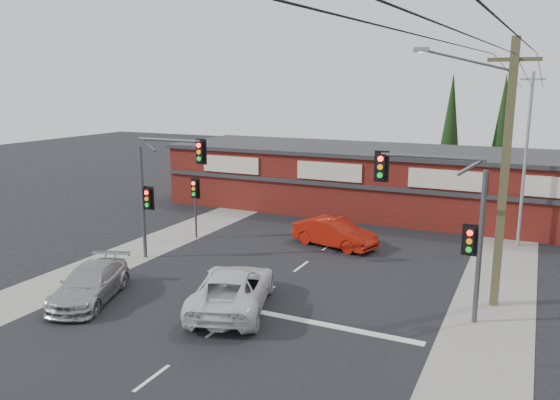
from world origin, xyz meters
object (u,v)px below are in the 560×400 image
at_px(white_suv, 233,289).
at_px(red_sedan, 334,233).
at_px(shop_building, 363,178).
at_px(utility_pole, 501,166).
at_px(silver_suv, 90,284).

bearing_deg(white_suv, red_sedan, -112.82).
distance_m(red_sedan, shop_building, 9.44).
bearing_deg(utility_pole, white_suv, -152.45).
xyz_separation_m(silver_suv, utility_pole, (14.26, 6.30, 4.71)).
bearing_deg(shop_building, red_sedan, -82.14).
distance_m(silver_suv, utility_pole, 16.29).
bearing_deg(red_sedan, shop_building, 22.29).
height_order(white_suv, red_sedan, white_suv).
bearing_deg(red_sedan, utility_pole, -105.99).
relative_size(white_suv, red_sedan, 1.24).
relative_size(red_sedan, utility_pole, 0.45).
bearing_deg(silver_suv, utility_pole, 3.71).
relative_size(white_suv, shop_building, 0.21).
bearing_deg(silver_suv, white_suv, -2.72).
relative_size(white_suv, silver_suv, 1.19).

